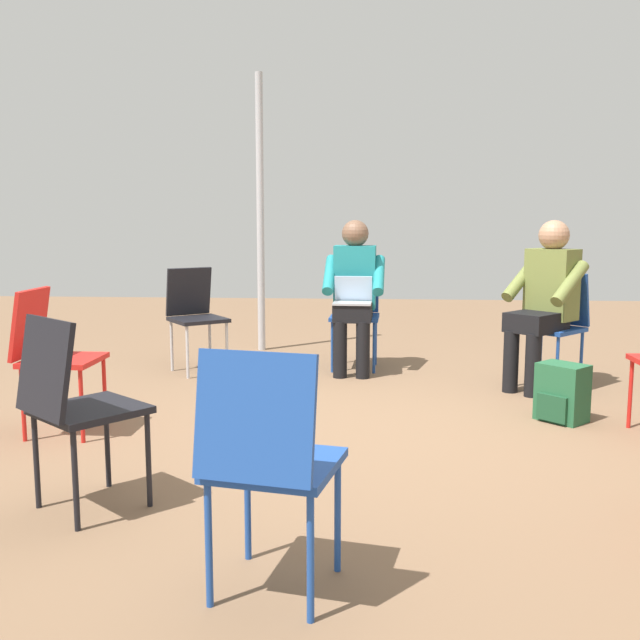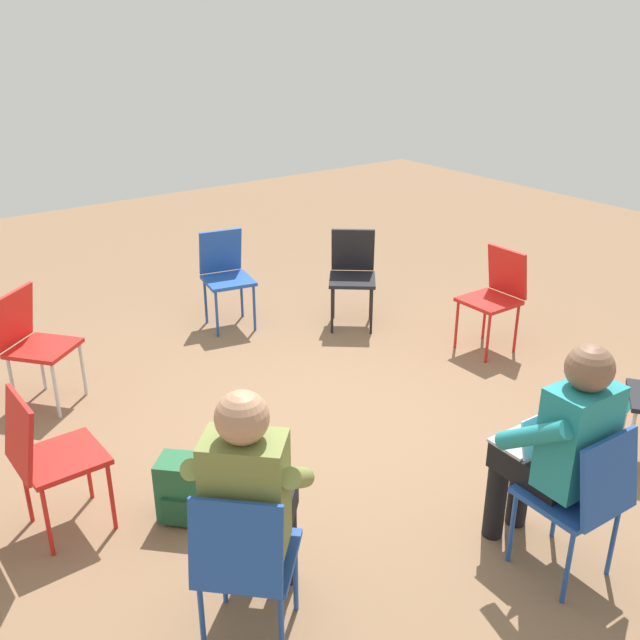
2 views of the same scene
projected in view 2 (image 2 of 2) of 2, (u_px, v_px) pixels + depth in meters
ground_plane at (333, 430)px, 4.79m from camera, size 14.00×14.00×0.00m
chair_east at (496, 292)px, 5.79m from camera, size 0.44×0.40×0.85m
chair_southwest at (244, 559)px, 2.96m from camera, size 0.58×0.58×0.85m
chair_south at (583, 494)px, 3.35m from camera, size 0.42×0.45×0.85m
chair_west at (47, 453)px, 3.67m from camera, size 0.45×0.41×0.85m
chair_north at (225, 272)px, 6.25m from camera, size 0.47×0.51×0.85m
chair_northeast at (352, 271)px, 6.28m from camera, size 0.58×0.58×0.85m
chair_northwest at (33, 339)px, 4.95m from camera, size 0.58×0.58×0.85m
person_with_laptop at (559, 442)px, 3.41m from camera, size 0.51×0.53×1.24m
person_in_olive at (252, 495)px, 3.03m from camera, size 0.63×0.63×1.24m
backpack_near_laptop_user at (185, 492)px, 3.92m from camera, size 0.34×0.34×0.36m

